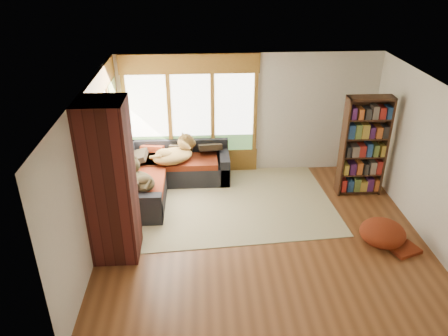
# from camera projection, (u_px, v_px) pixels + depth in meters

# --- Properties ---
(floor) EXTENTS (5.50, 5.50, 0.00)m
(floor) POSITION_uv_depth(u_px,v_px,m) (261.00, 234.00, 7.61)
(floor) COLOR brown
(floor) RESTS_ON ground
(ceiling) EXTENTS (5.50, 5.50, 0.00)m
(ceiling) POSITION_uv_depth(u_px,v_px,m) (268.00, 90.00, 6.42)
(ceiling) COLOR white
(wall_back) EXTENTS (5.50, 0.04, 2.60)m
(wall_back) POSITION_uv_depth(u_px,v_px,m) (248.00, 115.00, 9.24)
(wall_back) COLOR silver
(wall_back) RESTS_ON ground
(wall_front) EXTENTS (5.50, 0.04, 2.60)m
(wall_front) POSITION_uv_depth(u_px,v_px,m) (296.00, 272.00, 4.79)
(wall_front) COLOR silver
(wall_front) RESTS_ON ground
(wall_left) EXTENTS (0.04, 5.00, 2.60)m
(wall_left) POSITION_uv_depth(u_px,v_px,m) (91.00, 173.00, 6.88)
(wall_left) COLOR silver
(wall_left) RESTS_ON ground
(wall_right) EXTENTS (0.04, 5.00, 2.60)m
(wall_right) POSITION_uv_depth(u_px,v_px,m) (431.00, 164.00, 7.16)
(wall_right) COLOR silver
(wall_right) RESTS_ON ground
(windows_back) EXTENTS (2.82, 0.10, 1.90)m
(windows_back) POSITION_uv_depth(u_px,v_px,m) (191.00, 114.00, 9.13)
(windows_back) COLOR olive
(windows_back) RESTS_ON wall_back
(windows_left) EXTENTS (0.10, 2.62, 1.90)m
(windows_left) POSITION_uv_depth(u_px,v_px,m) (107.00, 140.00, 7.92)
(windows_left) COLOR olive
(windows_left) RESTS_ON wall_left
(roller_blind) EXTENTS (0.03, 0.72, 0.90)m
(roller_blind) POSITION_uv_depth(u_px,v_px,m) (114.00, 104.00, 8.48)
(roller_blind) COLOR #869857
(roller_blind) RESTS_ON wall_left
(brick_chimney) EXTENTS (0.70, 0.70, 2.60)m
(brick_chimney) POSITION_uv_depth(u_px,v_px,m) (110.00, 183.00, 6.58)
(brick_chimney) COLOR #471914
(brick_chimney) RESTS_ON ground
(sectional_sofa) EXTENTS (2.20, 2.20, 0.80)m
(sectional_sofa) POSITION_uv_depth(u_px,v_px,m) (156.00, 176.00, 8.88)
(sectional_sofa) COLOR black
(sectional_sofa) RESTS_ON ground
(area_rug) EXTENTS (3.84, 3.04, 0.01)m
(area_rug) POSITION_uv_depth(u_px,v_px,m) (237.00, 202.00, 8.56)
(area_rug) COLOR #EAE4C4
(area_rug) RESTS_ON ground
(bookshelf) EXTENTS (0.87, 0.29, 2.03)m
(bookshelf) POSITION_uv_depth(u_px,v_px,m) (364.00, 147.00, 8.45)
(bookshelf) COLOR #3A2013
(bookshelf) RESTS_ON ground
(pouf) EXTENTS (0.86, 0.86, 0.41)m
(pouf) POSITION_uv_depth(u_px,v_px,m) (383.00, 232.00, 7.30)
(pouf) COLOR maroon
(pouf) RESTS_ON area_rug
(dog_tan) EXTENTS (1.00, 0.87, 0.49)m
(dog_tan) POSITION_uv_depth(u_px,v_px,m) (176.00, 151.00, 8.84)
(dog_tan) COLOR olive
(dog_tan) RESTS_ON sectional_sofa
(dog_brindle) EXTENTS (0.81, 0.88, 0.43)m
(dog_brindle) POSITION_uv_depth(u_px,v_px,m) (138.00, 176.00, 7.96)
(dog_brindle) COLOR black
(dog_brindle) RESTS_ON sectional_sofa
(throw_pillows) EXTENTS (1.98, 1.68, 0.45)m
(throw_pillows) POSITION_uv_depth(u_px,v_px,m) (156.00, 152.00, 8.79)
(throw_pillows) COLOR black
(throw_pillows) RESTS_ON sectional_sofa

